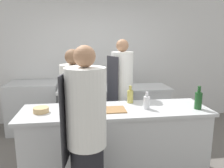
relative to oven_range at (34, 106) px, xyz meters
name	(u,v)px	position (x,y,z in m)	size (l,w,h in m)	color
wall_back	(101,57)	(1.37, 0.42, 0.92)	(8.00, 0.06, 2.80)	silver
prep_counter	(116,142)	(1.37, -1.71, -0.02)	(2.37, 0.70, 0.92)	#B7BABC
pass_counter	(114,111)	(1.53, -0.46, -0.02)	(2.03, 0.62, 0.92)	#B7BABC
oven_range	(34,106)	(0.00, 0.00, 0.00)	(0.95, 0.74, 0.96)	#B7BABC
chef_at_prep_near	(86,138)	(0.98, -2.38, 0.39)	(0.41, 0.40, 1.74)	black
chef_at_stove	(75,105)	(0.83, -1.12, 0.34)	(0.44, 0.42, 1.65)	black
chef_at_pass_far	(122,96)	(1.57, -1.02, 0.42)	(0.40, 0.39, 1.79)	black
bottle_olive_oil	(130,96)	(1.61, -1.46, 0.54)	(0.08, 0.08, 0.24)	#B2A84C
bottle_vinegar	(198,100)	(2.39, -1.85, 0.56)	(0.09, 0.09, 0.29)	#19471E
bottle_wine	(147,102)	(1.75, -1.75, 0.53)	(0.08, 0.08, 0.22)	silver
bowl_mixing_large	(41,110)	(0.46, -1.72, 0.47)	(0.18, 0.18, 0.06)	tan
bowl_prep_small	(93,104)	(1.08, -1.54, 0.48)	(0.18, 0.18, 0.07)	navy
bowl_ceramic_blue	(81,107)	(0.94, -1.70, 0.48)	(0.22, 0.22, 0.08)	navy
cutting_board	(112,110)	(1.31, -1.75, 0.45)	(0.34, 0.27, 0.01)	olive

